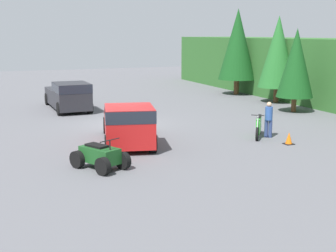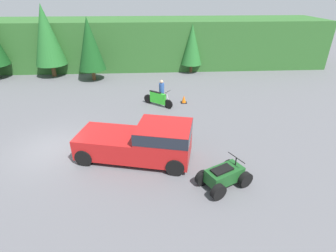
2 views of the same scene
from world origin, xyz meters
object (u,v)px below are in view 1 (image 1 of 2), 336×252
quad_atv (100,156)px  rider_person (269,118)px  dirt_bike (259,127)px  pickup_truck_second (69,95)px  pickup_truck_red (128,123)px  traffic_cone (289,139)px

quad_atv → rider_person: rider_person is taller
quad_atv → rider_person: bearing=76.4°
dirt_bike → quad_atv: dirt_bike is taller
quad_atv → pickup_truck_second: bearing=147.0°
pickup_truck_red → traffic_cone: size_ratio=10.01×
pickup_truck_second → dirt_bike: (11.30, 6.96, -0.49)m
quad_atv → rider_person: (-2.15, 8.65, 0.46)m
dirt_bike → traffic_cone: bearing=50.1°
pickup_truck_second → rider_person: bearing=31.2°
pickup_truck_red → rider_person: size_ratio=3.25×
dirt_bike → traffic_cone: 1.87m
pickup_truck_second → dirt_bike: pickup_truck_second is taller
pickup_truck_red → rider_person: 6.67m
pickup_truck_second → traffic_cone: size_ratio=10.45×
pickup_truck_red → traffic_cone: pickup_truck_red is taller
pickup_truck_red → traffic_cone: 7.18m
rider_person → traffic_cone: size_ratio=3.08×
dirt_bike → rider_person: size_ratio=1.12×
pickup_truck_second → rider_person: pickup_truck_second is taller
pickup_truck_red → rider_person: bearing=94.1°
quad_atv → traffic_cone: quad_atv is taller
pickup_truck_red → dirt_bike: pickup_truck_red is taller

